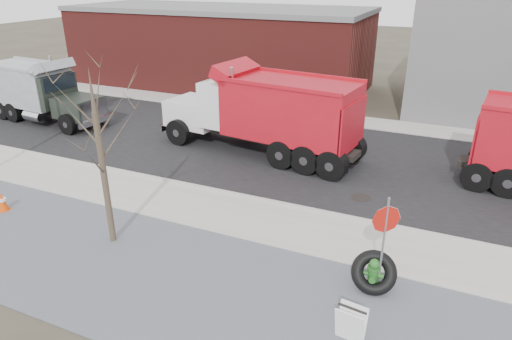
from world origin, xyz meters
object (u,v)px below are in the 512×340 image
at_px(stop_sign, 385,229).
at_px(sandwich_board, 351,324).
at_px(dump_truck_grey, 38,89).
at_px(dump_truck_red_b, 265,111).
at_px(fire_hydrant, 373,276).
at_px(truck_tire, 374,273).

xyz_separation_m(stop_sign, sandwich_board, (-0.25, -1.98, -1.34)).
xyz_separation_m(stop_sign, dump_truck_grey, (-19.15, 7.26, -0.12)).
bearing_deg(sandwich_board, dump_truck_red_b, 129.67).
relative_size(fire_hydrant, truck_tire, 0.71).
bearing_deg(truck_tire, sandwich_board, -93.44).
xyz_separation_m(fire_hydrant, truck_tire, (0.01, 0.04, 0.08)).
height_order(fire_hydrant, sandwich_board, fire_hydrant).
xyz_separation_m(dump_truck_red_b, dump_truck_grey, (-12.86, -0.34, -0.27)).
relative_size(truck_tire, dump_truck_red_b, 0.14).
distance_m(fire_hydrant, dump_truck_grey, 20.40).
bearing_deg(truck_tire, stop_sign, -8.61).
xyz_separation_m(fire_hydrant, dump_truck_red_b, (-6.16, 7.62, 1.53)).
height_order(fire_hydrant, stop_sign, stop_sign).
height_order(stop_sign, dump_truck_grey, dump_truck_grey).
bearing_deg(dump_truck_grey, dump_truck_red_b, 6.77).
bearing_deg(fire_hydrant, truck_tire, 77.48).
bearing_deg(fire_hydrant, dump_truck_red_b, 125.78).
distance_m(truck_tire, dump_truck_red_b, 9.87).
bearing_deg(dump_truck_grey, sandwich_board, -20.79).
xyz_separation_m(stop_sign, dump_truck_red_b, (-6.30, 7.60, 0.15)).
relative_size(dump_truck_red_b, dump_truck_grey, 1.26).
bearing_deg(dump_truck_red_b, fire_hydrant, 136.37).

